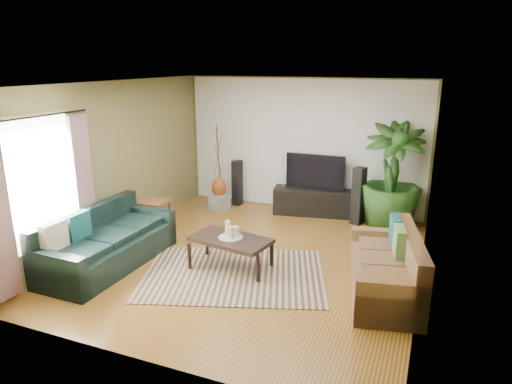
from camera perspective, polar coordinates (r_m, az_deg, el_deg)
The scene contains 27 objects.
floor at distance 7.26m, azimuth -0.60°, elevation -8.39°, with size 5.50×5.50×0.00m, color #9A6827.
ceiling at distance 6.62m, azimuth -0.67°, elevation 13.40°, with size 5.50×5.50×0.00m, color white.
wall_back at distance 9.36m, azimuth 5.88°, elevation 5.81°, with size 5.00×5.00×0.00m, color olive.
wall_front at distance 4.52m, azimuth -14.20°, elevation -6.01°, with size 5.00×5.00×0.00m, color olive.
wall_left at distance 8.09m, azimuth -17.25°, elevation 3.52°, with size 5.50×5.50×0.00m, color olive.
wall_right at distance 6.32m, azimuth 20.78°, elevation -0.22°, with size 5.50×5.50×0.00m, color olive.
backwall_panel at distance 9.35m, azimuth 5.87°, elevation 5.80°, with size 4.90×4.90×0.00m, color white.
window_pane at distance 6.93m, azimuth -25.40°, elevation 1.07°, with size 1.80×1.80×0.00m, color white.
curtain_far at distance 7.47m, azimuth -20.76°, elevation 0.60°, with size 0.08×0.35×2.20m, color gray.
curtain_rod at distance 6.74m, azimuth -26.03°, elevation 8.43°, with size 0.03×0.03×1.90m, color black.
sofa_left at distance 7.27m, azimuth -17.99°, elevation -5.57°, with size 2.24×0.96×0.85m, color black.
sofa_right at distance 6.33m, azimuth 15.79°, elevation -8.67°, with size 1.84×0.83×0.85m, color brown.
area_rug at distance 6.78m, azimuth -2.78°, elevation -10.24°, with size 2.61×1.85×0.01m, color tan.
coffee_table at distance 6.90m, azimuth -3.17°, elevation -7.60°, with size 1.18×0.64×0.48m, color black.
candle_tray at distance 6.80m, azimuth -3.20°, elevation -5.68°, with size 0.36×0.36×0.02m, color gray.
candle_tall at distance 6.81m, azimuth -3.57°, elevation -4.54°, with size 0.08×0.08×0.24m, color beige.
candle_mid at distance 6.72m, azimuth -3.05°, elevation -5.06°, with size 0.08×0.08×0.18m, color beige.
candle_short at distance 6.80m, azimuth -2.46°, elevation -4.94°, with size 0.08×0.08×0.15m, color beige.
tv_stand at distance 9.29m, azimuth 7.27°, elevation -1.18°, with size 1.61×0.48×0.54m, color black.
television at distance 9.13m, azimuth 7.41°, elevation 2.53°, with size 1.18×0.06×0.70m, color black.
speaker_left at distance 9.78m, azimuth -2.37°, elevation 1.15°, with size 0.18×0.20×0.98m, color black.
speaker_right at distance 8.81m, azimuth 12.67°, elevation -0.49°, with size 0.20×0.22×1.10m, color black.
potted_plant at distance 8.68m, azimuth 16.62°, elevation 1.89°, with size 1.10×1.10×1.96m, color #1F4617.
plant_pot at distance 8.92m, azimuth 16.19°, elevation -3.33°, with size 0.36×0.36×0.28m, color black.
pedestal at distance 9.57m, azimuth -4.61°, elevation -1.23°, with size 0.33×0.33×0.33m, color gray.
vase at distance 9.48m, azimuth -4.65°, elevation 0.61°, with size 0.30×0.30×0.43m, color brown.
side_table at distance 8.68m, azimuth -12.59°, elevation -2.73°, with size 0.50×0.50×0.53m, color brown.
Camera 1 is at (2.54, -6.10, 3.02)m, focal length 32.00 mm.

